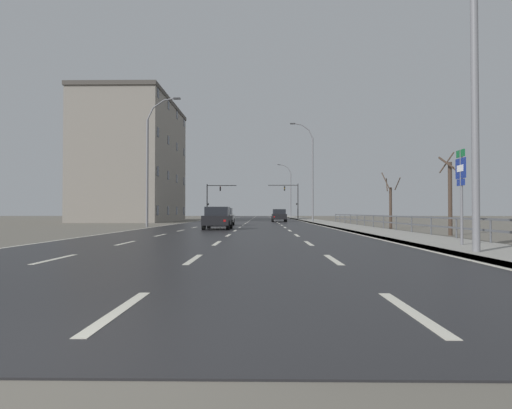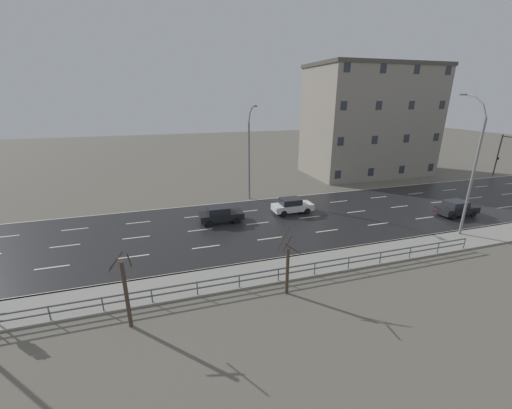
{
  "view_description": "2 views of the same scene",
  "coord_description": "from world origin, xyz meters",
  "px_view_note": "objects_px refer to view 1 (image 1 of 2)",
  "views": [
    {
      "loc": [
        1.72,
        -2.96,
        1.21
      ],
      "look_at": [
        0.93,
        51.4,
        2.21
      ],
      "focal_mm": 29.0,
      "sensor_mm": 36.0,
      "label": 1
    },
    {
      "loc": [
        26.21,
        20.8,
        11.34
      ],
      "look_at": [
        0.0,
        28.85,
        1.92
      ],
      "focal_mm": 22.03,
      "sensor_mm": 36.0,
      "label": 2
    }
  ],
  "objects_px": {
    "street_lamp_foreground": "(469,71)",
    "street_lamp_midground": "(311,174)",
    "car_mid_centre": "(279,215)",
    "car_near_left": "(218,218)",
    "highway_sign": "(461,185)",
    "traffic_signal_left": "(212,196)",
    "car_near_right": "(223,217)",
    "traffic_signal_right": "(292,196)",
    "brick_building": "(134,161)",
    "street_lamp_left_bank": "(150,164)",
    "street_lamp_distant": "(290,192)"
  },
  "relations": [
    {
      "from": "street_lamp_midground",
      "to": "street_lamp_distant",
      "type": "height_order",
      "value": "street_lamp_midground"
    },
    {
      "from": "highway_sign",
      "to": "traffic_signal_left",
      "type": "xyz_separation_m",
      "value": [
        -15.35,
        58.24,
        1.91
      ]
    },
    {
      "from": "street_lamp_distant",
      "to": "brick_building",
      "type": "bearing_deg",
      "value": -126.9
    },
    {
      "from": "street_lamp_foreground",
      "to": "car_near_right",
      "type": "height_order",
      "value": "street_lamp_foreground"
    },
    {
      "from": "street_lamp_distant",
      "to": "traffic_signal_right",
      "type": "height_order",
      "value": "street_lamp_distant"
    },
    {
      "from": "street_lamp_left_bank",
      "to": "car_mid_centre",
      "type": "distance_m",
      "value": 21.93
    },
    {
      "from": "street_lamp_foreground",
      "to": "street_lamp_midground",
      "type": "xyz_separation_m",
      "value": [
        0.0,
        36.51,
        0.56
      ]
    },
    {
      "from": "traffic_signal_left",
      "to": "car_mid_centre",
      "type": "relative_size",
      "value": 1.49
    },
    {
      "from": "brick_building",
      "to": "car_near_right",
      "type": "bearing_deg",
      "value": -53.3
    },
    {
      "from": "street_lamp_midground",
      "to": "car_near_right",
      "type": "distance_m",
      "value": 15.66
    },
    {
      "from": "traffic_signal_left",
      "to": "car_mid_centre",
      "type": "xyz_separation_m",
      "value": [
        10.81,
        -20.5,
        -3.23
      ]
    },
    {
      "from": "car_mid_centre",
      "to": "car_near_left",
      "type": "relative_size",
      "value": 1.0
    },
    {
      "from": "car_mid_centre",
      "to": "car_near_left",
      "type": "height_order",
      "value": "same"
    },
    {
      "from": "highway_sign",
      "to": "car_near_right",
      "type": "height_order",
      "value": "highway_sign"
    },
    {
      "from": "street_lamp_left_bank",
      "to": "car_near_right",
      "type": "bearing_deg",
      "value": 26.72
    },
    {
      "from": "street_lamp_left_bank",
      "to": "highway_sign",
      "type": "height_order",
      "value": "street_lamp_left_bank"
    },
    {
      "from": "traffic_signal_right",
      "to": "traffic_signal_left",
      "type": "distance_m",
      "value": 13.97
    },
    {
      "from": "traffic_signal_left",
      "to": "car_near_left",
      "type": "bearing_deg",
      "value": -82.65
    },
    {
      "from": "street_lamp_foreground",
      "to": "traffic_signal_left",
      "type": "distance_m",
      "value": 62.41
    },
    {
      "from": "street_lamp_distant",
      "to": "traffic_signal_left",
      "type": "height_order",
      "value": "street_lamp_distant"
    },
    {
      "from": "highway_sign",
      "to": "car_near_left",
      "type": "xyz_separation_m",
      "value": [
        -9.74,
        14.81,
        -1.33
      ]
    },
    {
      "from": "traffic_signal_left",
      "to": "car_mid_centre",
      "type": "distance_m",
      "value": 23.4
    },
    {
      "from": "highway_sign",
      "to": "car_mid_centre",
      "type": "relative_size",
      "value": 0.81
    },
    {
      "from": "traffic_signal_right",
      "to": "street_lamp_left_bank",
      "type": "bearing_deg",
      "value": -110.89
    },
    {
      "from": "traffic_signal_left",
      "to": "car_mid_centre",
      "type": "bearing_deg",
      "value": -62.2
    },
    {
      "from": "street_lamp_left_bank",
      "to": "street_lamp_midground",
      "type": "bearing_deg",
      "value": 44.54
    },
    {
      "from": "street_lamp_distant",
      "to": "car_mid_centre",
      "type": "relative_size",
      "value": 2.68
    },
    {
      "from": "car_near_right",
      "to": "brick_building",
      "type": "xyz_separation_m",
      "value": [
        -13.5,
        18.11,
        7.12
      ]
    },
    {
      "from": "street_lamp_distant",
      "to": "brick_building",
      "type": "relative_size",
      "value": 0.6
    },
    {
      "from": "street_lamp_foreground",
      "to": "car_near_left",
      "type": "xyz_separation_m",
      "value": [
        -8.79,
        17.29,
        -4.3
      ]
    },
    {
      "from": "street_lamp_midground",
      "to": "car_mid_centre",
      "type": "height_order",
      "value": "street_lamp_midground"
    },
    {
      "from": "highway_sign",
      "to": "brick_building",
      "type": "distance_m",
      "value": 47.15
    },
    {
      "from": "highway_sign",
      "to": "street_lamp_left_bank",
      "type": "bearing_deg",
      "value": 129.12
    },
    {
      "from": "street_lamp_distant",
      "to": "street_lamp_left_bank",
      "type": "relative_size",
      "value": 1.04
    },
    {
      "from": "car_near_right",
      "to": "car_near_left",
      "type": "relative_size",
      "value": 1.0
    },
    {
      "from": "traffic_signal_left",
      "to": "brick_building",
      "type": "height_order",
      "value": "brick_building"
    },
    {
      "from": "car_mid_centre",
      "to": "brick_building",
      "type": "bearing_deg",
      "value": 171.79
    },
    {
      "from": "highway_sign",
      "to": "street_lamp_foreground",
      "type": "bearing_deg",
      "value": -111.1
    },
    {
      "from": "traffic_signal_right",
      "to": "car_mid_centre",
      "type": "xyz_separation_m",
      "value": [
        -3.11,
        -19.33,
        -3.21
      ]
    },
    {
      "from": "street_lamp_midground",
      "to": "street_lamp_distant",
      "type": "xyz_separation_m",
      "value": [
        -0.02,
        36.51,
        -0.3
      ]
    },
    {
      "from": "brick_building",
      "to": "traffic_signal_left",
      "type": "bearing_deg",
      "value": 65.16
    },
    {
      "from": "street_lamp_foreground",
      "to": "car_near_left",
      "type": "distance_m",
      "value": 19.87
    },
    {
      "from": "street_lamp_foreground",
      "to": "traffic_signal_right",
      "type": "distance_m",
      "value": 59.56
    },
    {
      "from": "street_lamp_foreground",
      "to": "brick_building",
      "type": "distance_m",
      "value": 48.58
    },
    {
      "from": "street_lamp_left_bank",
      "to": "traffic_signal_right",
      "type": "bearing_deg",
      "value": 69.11
    },
    {
      "from": "highway_sign",
      "to": "car_mid_centre",
      "type": "distance_m",
      "value": 38.04
    },
    {
      "from": "street_lamp_distant",
      "to": "traffic_signal_right",
      "type": "relative_size",
      "value": 1.81
    },
    {
      "from": "traffic_signal_right",
      "to": "traffic_signal_left",
      "type": "height_order",
      "value": "traffic_signal_left"
    },
    {
      "from": "car_near_right",
      "to": "street_lamp_distant",
      "type": "bearing_deg",
      "value": 79.34
    },
    {
      "from": "street_lamp_midground",
      "to": "car_near_left",
      "type": "xyz_separation_m",
      "value": [
        -8.79,
        -19.22,
        -4.86
      ]
    }
  ]
}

